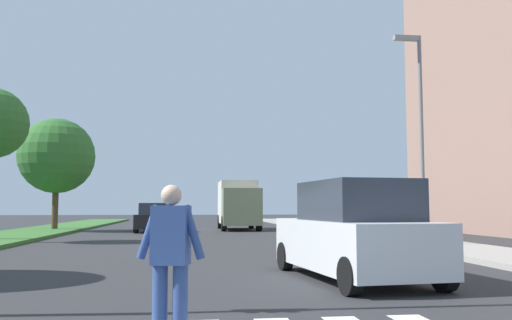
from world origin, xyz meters
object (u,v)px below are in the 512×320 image
(street_lamp_right, at_px, (419,119))
(truck_box_delivery, at_px, (238,204))
(tree_distant, at_px, (57,156))
(pedestrian_performer, at_px, (171,257))
(suv_crossing, at_px, (354,233))
(sedan_midblock, at_px, (155,219))

(street_lamp_right, height_order, truck_box_delivery, street_lamp_right)
(tree_distant, xyz_separation_m, truck_box_delivery, (11.07, 0.94, -2.87))
(pedestrian_performer, distance_m, suv_crossing, 5.94)
(pedestrian_performer, bearing_deg, sedan_midblock, 93.90)
(tree_distant, distance_m, pedestrian_performer, 29.02)
(pedestrian_performer, relative_size, truck_box_delivery, 0.27)
(pedestrian_performer, relative_size, sedan_midblock, 0.41)
(pedestrian_performer, bearing_deg, truck_box_delivery, 83.46)
(tree_distant, distance_m, street_lamp_right, 22.18)
(tree_distant, relative_size, truck_box_delivery, 1.07)
(tree_distant, relative_size, street_lamp_right, 0.88)
(suv_crossing, bearing_deg, street_lamp_right, 57.73)
(street_lamp_right, distance_m, sedan_midblock, 17.35)
(suv_crossing, xyz_separation_m, truck_box_delivery, (-0.19, 23.86, 0.70))
(street_lamp_right, bearing_deg, suv_crossing, -122.27)
(suv_crossing, distance_m, truck_box_delivery, 23.87)
(tree_distant, xyz_separation_m, street_lamp_right, (16.11, -15.25, 0.09))
(street_lamp_right, xyz_separation_m, pedestrian_performer, (-8.33, -12.48, -3.66))
(suv_crossing, height_order, truck_box_delivery, truck_box_delivery)
(street_lamp_right, relative_size, pedestrian_performer, 4.44)
(pedestrian_performer, height_order, suv_crossing, suv_crossing)
(street_lamp_right, height_order, suv_crossing, street_lamp_right)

